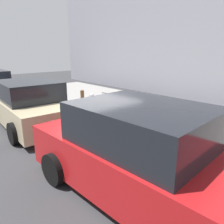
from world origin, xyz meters
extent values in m
plane|color=#333335|center=(0.00, 0.00, 0.00)|extent=(40.00, 40.00, 0.00)
cube|color=gray|center=(0.00, -2.50, 0.07)|extent=(18.00, 5.00, 0.14)
cube|color=gray|center=(0.00, -7.74, 4.46)|extent=(24.00, 3.00, 8.92)
cube|color=#9EA0A8|center=(-3.03, -0.70, 0.47)|extent=(0.45, 0.23, 0.65)
cube|color=black|center=(-3.03, -0.70, 0.47)|extent=(0.45, 0.07, 0.67)
cylinder|color=gray|center=(-3.21, -0.69, 0.92)|extent=(0.02, 0.02, 0.25)
cylinder|color=gray|center=(-2.84, -0.72, 0.92)|extent=(0.02, 0.02, 0.25)
cylinder|color=black|center=(-3.03, -0.70, 1.04)|extent=(0.38, 0.06, 0.02)
cylinder|color=black|center=(-3.22, -0.69, 0.16)|extent=(0.05, 0.02, 0.04)
cylinder|color=black|center=(-2.83, -0.72, 0.16)|extent=(0.05, 0.02, 0.04)
cube|color=#0F606B|center=(-2.53, -0.69, 0.46)|extent=(0.46, 0.26, 0.64)
cube|color=black|center=(-2.53, -0.69, 0.46)|extent=(0.46, 0.07, 0.65)
cylinder|color=gray|center=(-2.72, -0.67, 0.90)|extent=(0.02, 0.02, 0.24)
cylinder|color=gray|center=(-2.33, -0.70, 0.90)|extent=(0.02, 0.02, 0.24)
cylinder|color=black|center=(-2.53, -0.69, 1.02)|extent=(0.39, 0.05, 0.02)
cylinder|color=black|center=(-2.72, -0.67, 0.16)|extent=(0.05, 0.02, 0.04)
cylinder|color=black|center=(-2.33, -0.70, 0.16)|extent=(0.05, 0.02, 0.04)
cube|color=#59601E|center=(-2.05, -0.76, 0.47)|extent=(0.39, 0.19, 0.66)
cube|color=black|center=(-2.05, -0.76, 0.47)|extent=(0.39, 0.04, 0.68)
cylinder|color=gray|center=(-2.21, -0.77, 0.95)|extent=(0.02, 0.02, 0.29)
cylinder|color=gray|center=(-1.89, -0.76, 0.95)|extent=(0.02, 0.02, 0.29)
cylinder|color=black|center=(-2.05, -0.76, 1.09)|extent=(0.32, 0.03, 0.02)
cylinder|color=black|center=(-2.22, -0.77, 0.16)|extent=(0.04, 0.02, 0.04)
cylinder|color=black|center=(-1.89, -0.76, 0.16)|extent=(0.04, 0.02, 0.04)
cube|color=maroon|center=(-1.63, -0.77, 0.41)|extent=(0.36, 0.22, 0.54)
cube|color=black|center=(-1.63, -0.77, 0.41)|extent=(0.36, 0.05, 0.55)
cylinder|color=gray|center=(-1.77, -0.78, 0.80)|extent=(0.02, 0.02, 0.24)
cylinder|color=gray|center=(-1.48, -0.77, 0.80)|extent=(0.02, 0.02, 0.24)
cylinder|color=black|center=(-1.63, -0.77, 0.92)|extent=(0.29, 0.04, 0.02)
cylinder|color=black|center=(-1.78, -0.78, 0.16)|extent=(0.04, 0.02, 0.04)
cylinder|color=black|center=(-1.48, -0.77, 0.16)|extent=(0.04, 0.02, 0.04)
cube|color=navy|center=(-1.18, -0.69, 0.49)|extent=(0.43, 0.24, 0.70)
cube|color=black|center=(-1.18, -0.69, 0.49)|extent=(0.43, 0.06, 0.72)
cylinder|color=gray|center=(-1.36, -0.68, 0.95)|extent=(0.02, 0.02, 0.22)
cylinder|color=gray|center=(-1.00, -0.69, 0.95)|extent=(0.02, 0.02, 0.22)
cylinder|color=black|center=(-1.18, -0.69, 1.06)|extent=(0.36, 0.04, 0.02)
cylinder|color=black|center=(-1.37, -0.68, 0.16)|extent=(0.04, 0.02, 0.04)
cylinder|color=black|center=(-1.00, -0.69, 0.16)|extent=(0.04, 0.02, 0.04)
cube|color=black|center=(-0.71, -0.75, 0.49)|extent=(0.41, 0.23, 0.71)
cube|color=black|center=(-0.71, -0.75, 0.49)|extent=(0.42, 0.05, 0.72)
cylinder|color=gray|center=(-0.88, -0.75, 0.96)|extent=(0.02, 0.02, 0.22)
cylinder|color=gray|center=(-0.53, -0.76, 0.96)|extent=(0.02, 0.02, 0.22)
cylinder|color=black|center=(-0.71, -0.75, 1.07)|extent=(0.35, 0.03, 0.02)
cylinder|color=black|center=(-0.89, -0.75, 0.16)|extent=(0.04, 0.02, 0.04)
cylinder|color=black|center=(-0.53, -0.76, 0.16)|extent=(0.04, 0.02, 0.04)
cube|color=red|center=(-0.20, -0.74, 0.50)|extent=(0.49, 0.23, 0.72)
cube|color=black|center=(-0.20, -0.74, 0.50)|extent=(0.50, 0.05, 0.73)
cylinder|color=gray|center=(-0.41, -0.75, 0.88)|extent=(0.02, 0.02, 0.04)
cylinder|color=gray|center=(0.02, -0.74, 0.88)|extent=(0.02, 0.02, 0.04)
cylinder|color=black|center=(-0.20, -0.74, 0.90)|extent=(0.43, 0.04, 0.02)
cylinder|color=black|center=(-0.42, -0.75, 0.16)|extent=(0.04, 0.02, 0.04)
cylinder|color=black|center=(0.02, -0.74, 0.16)|extent=(0.04, 0.02, 0.04)
cube|color=#9EA0A8|center=(0.29, -0.72, 0.41)|extent=(0.39, 0.27, 0.55)
cube|color=black|center=(0.29, -0.72, 0.41)|extent=(0.38, 0.07, 0.56)
cylinder|color=gray|center=(0.14, -0.73, 0.85)|extent=(0.02, 0.02, 0.32)
cylinder|color=gray|center=(0.45, -0.71, 0.85)|extent=(0.02, 0.02, 0.32)
cylinder|color=black|center=(0.29, -0.72, 1.01)|extent=(0.31, 0.04, 0.02)
cylinder|color=black|center=(0.13, -0.73, 0.16)|extent=(0.05, 0.02, 0.04)
cylinder|color=black|center=(0.45, -0.71, 0.16)|extent=(0.05, 0.02, 0.04)
cylinder|color=#99999E|center=(1.16, -0.72, 0.43)|extent=(0.20, 0.20, 0.58)
sphere|color=#99999E|center=(1.16, -0.72, 0.77)|extent=(0.21, 0.21, 0.21)
cylinder|color=#99999E|center=(1.31, -0.72, 0.46)|extent=(0.09, 0.10, 0.09)
cylinder|color=#99999E|center=(1.01, -0.72, 0.46)|extent=(0.09, 0.10, 0.09)
cylinder|color=brown|center=(1.62, -0.57, 0.55)|extent=(0.16, 0.16, 0.81)
cube|color=#AD1619|center=(-3.65, 1.73, 0.59)|extent=(4.47, 2.14, 0.83)
cube|color=black|center=(-3.65, 1.73, 1.34)|extent=(2.37, 1.87, 0.68)
cylinder|color=black|center=(-2.35, 2.76, 0.32)|extent=(0.65, 0.26, 0.64)
cylinder|color=black|center=(-2.24, 0.85, 0.32)|extent=(0.65, 0.26, 0.64)
cube|color=tan|center=(1.43, 1.73, 0.56)|extent=(4.38, 2.05, 0.76)
cube|color=black|center=(1.43, 1.73, 1.25)|extent=(2.31, 1.82, 0.62)
cylinder|color=black|center=(2.72, 0.72, 0.32)|extent=(0.65, 0.24, 0.64)
cylinder|color=black|center=(0.13, 2.73, 0.32)|extent=(0.65, 0.24, 0.64)
cylinder|color=black|center=(0.05, 0.83, 0.32)|extent=(0.65, 0.24, 0.64)
cylinder|color=black|center=(8.41, 0.78, 0.32)|extent=(0.64, 0.23, 0.64)
cylinder|color=black|center=(5.63, 0.84, 0.32)|extent=(0.64, 0.23, 0.64)
camera|label=1|loc=(-5.92, 4.39, 2.54)|focal=34.62mm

